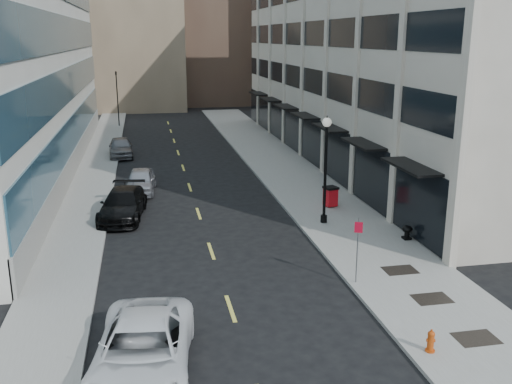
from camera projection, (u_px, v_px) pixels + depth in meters
name	position (u px, v px, depth m)	size (l,w,h in m)	color
ground	(239.00, 335.00, 19.33)	(160.00, 160.00, 0.00)	black
sidewalk_right	(298.00, 181.00, 39.64)	(5.00, 80.00, 0.15)	gray
sidewalk_left	(89.00, 191.00, 37.01)	(3.00, 80.00, 0.15)	gray
building_right	(390.00, 47.00, 45.67)	(15.30, 46.50, 18.25)	beige
skyline_tan_near	(129.00, 5.00, 79.21)	(14.00, 18.00, 28.00)	#947C60
skyline_tan_far	(64.00, 28.00, 87.59)	(12.00, 14.00, 22.00)	#947C60
skyline_stone	(285.00, 35.00, 82.51)	(10.00, 14.00, 20.00)	beige
grate_near	(476.00, 338.00, 18.82)	(1.40, 1.00, 0.01)	black
grate_mid	(432.00, 299.00, 21.66)	(1.40, 1.00, 0.01)	black
grate_far	(400.00, 270.00, 24.31)	(1.40, 1.00, 0.01)	black
road_centerline	(194.00, 199.00, 35.41)	(0.15, 68.20, 0.01)	#D8CC4C
traffic_signal	(116.00, 75.00, 62.20)	(0.66, 0.66, 6.98)	black
car_white_van	(143.00, 351.00, 16.77)	(2.81, 6.09, 1.69)	white
car_black_pickup	(123.00, 204.00, 31.58)	(2.23, 5.49, 1.59)	black
car_silver_sedan	(141.00, 181.00, 36.84)	(1.82, 4.53, 1.54)	#989BA1
car_grey_sedan	(121.00, 147.00, 47.74)	(1.92, 4.77, 1.63)	slate
fire_hydrant	(431.00, 341.00, 17.96)	(0.31, 0.31, 0.76)	#C5440D
trash_bin	(330.00, 196.00, 33.30)	(0.89, 0.90, 1.19)	red
lamppost	(326.00, 161.00, 29.69)	(0.48, 0.48, 5.76)	black
sign_post	(358.00, 242.00, 22.66)	(0.31, 0.15, 2.76)	slate
urn_planter	(407.00, 231.00, 27.94)	(0.51, 0.51, 0.70)	black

